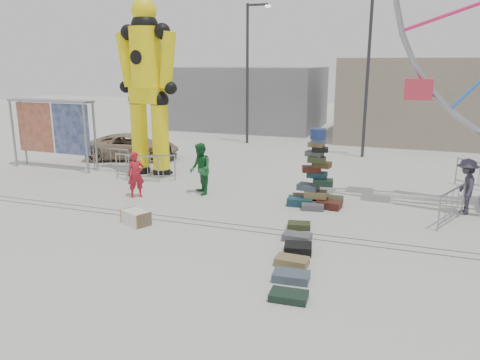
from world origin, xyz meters
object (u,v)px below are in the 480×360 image
(barricade_wheel_back, at_px, (479,176))
(pedestrian_grey, at_px, (466,186))
(suitcase_tower, at_px, (316,184))
(barricade_dummy_b, at_px, (137,167))
(lamp_post_left, at_px, (249,67))
(crash_test_dummy, at_px, (147,82))
(pedestrian_green, at_px, (200,169))
(pedestrian_red, at_px, (136,175))
(barricade_dummy_c, at_px, (151,167))
(pedestrian_black, at_px, (166,153))
(parked_suv, at_px, (132,147))
(lamp_post_right, at_px, (370,68))
(banner_scaffold, at_px, (52,117))
(barricade_dummy_a, at_px, (111,159))
(steamer_trunk, at_px, (136,217))
(barricade_wheel_front, at_px, (452,205))

(barricade_wheel_back, height_order, pedestrian_grey, pedestrian_grey)
(suitcase_tower, xyz_separation_m, barricade_dummy_b, (-7.63, 0.97, -0.19))
(lamp_post_left, xyz_separation_m, pedestrian_grey, (10.89, -10.50, -3.57))
(barricade_dummy_b, bearing_deg, suitcase_tower, -6.90)
(crash_test_dummy, relative_size, pedestrian_green, 3.92)
(pedestrian_grey, bearing_deg, pedestrian_red, -83.28)
(barricade_dummy_c, xyz_separation_m, pedestrian_black, (0.04, 1.30, 0.38))
(pedestrian_grey, bearing_deg, pedestrian_black, -101.44)
(pedestrian_grey, height_order, parked_suv, pedestrian_grey)
(lamp_post_right, bearing_deg, suitcase_tower, -95.11)
(parked_suv, bearing_deg, banner_scaffold, 126.60)
(banner_scaffold, bearing_deg, pedestrian_red, -23.56)
(barricade_dummy_a, bearing_deg, pedestrian_green, -15.02)
(lamp_post_left, xyz_separation_m, barricade_dummy_b, (-1.45, -10.22, -3.93))
(pedestrian_green, height_order, parked_suv, pedestrian_green)
(steamer_trunk, xyz_separation_m, barricade_dummy_b, (-2.86, 4.74, 0.34))
(barricade_dummy_a, bearing_deg, barricade_dummy_b, -21.19)
(barricade_dummy_b, distance_m, pedestrian_green, 3.53)
(banner_scaffold, xyz_separation_m, steamer_trunk, (7.59, -5.41, -2.15))
(lamp_post_right, distance_m, pedestrian_red, 13.12)
(pedestrian_black, distance_m, pedestrian_grey, 11.88)
(barricade_wheel_front, distance_m, pedestrian_black, 11.65)
(steamer_trunk, relative_size, pedestrian_green, 0.47)
(parked_suv, bearing_deg, pedestrian_green, -146.79)
(suitcase_tower, distance_m, barricade_wheel_back, 6.88)
(barricade_wheel_back, bearing_deg, lamp_post_left, -168.70)
(banner_scaffold, relative_size, barricade_dummy_b, 2.18)
(pedestrian_black, bearing_deg, crash_test_dummy, 63.97)
(barricade_dummy_b, relative_size, pedestrian_green, 1.04)
(pedestrian_red, relative_size, pedestrian_green, 0.87)
(barricade_wheel_back, bearing_deg, pedestrian_red, -113.47)
(lamp_post_left, xyz_separation_m, barricade_wheel_front, (10.43, -11.62, -3.93))
(crash_test_dummy, bearing_deg, lamp_post_left, 88.25)
(lamp_post_right, xyz_separation_m, barricade_wheel_back, (4.71, -5.12, -3.93))
(lamp_post_left, relative_size, barricade_wheel_front, 4.00)
(steamer_trunk, xyz_separation_m, pedestrian_grey, (9.49, 4.45, 0.70))
(lamp_post_right, xyz_separation_m, banner_scaffold, (-13.18, -7.55, -2.12))
(barricade_dummy_b, xyz_separation_m, pedestrian_grey, (12.35, -0.28, 0.36))
(barricade_dummy_c, bearing_deg, barricade_wheel_back, -8.19)
(banner_scaffold, distance_m, barricade_dummy_c, 5.61)
(crash_test_dummy, height_order, barricade_dummy_b, crash_test_dummy)
(lamp_post_right, xyz_separation_m, lamp_post_left, (-7.00, 2.00, 0.00))
(suitcase_tower, distance_m, barricade_dummy_c, 7.17)
(parked_suv, bearing_deg, barricade_wheel_back, -110.18)
(steamer_trunk, height_order, barricade_wheel_front, barricade_wheel_front)
(barricade_dummy_c, distance_m, pedestrian_green, 3.07)
(suitcase_tower, bearing_deg, pedestrian_grey, 7.24)
(crash_test_dummy, bearing_deg, pedestrian_black, 37.86)
(banner_scaffold, distance_m, pedestrian_grey, 17.16)
(barricade_dummy_b, bearing_deg, barricade_wheel_back, 13.62)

